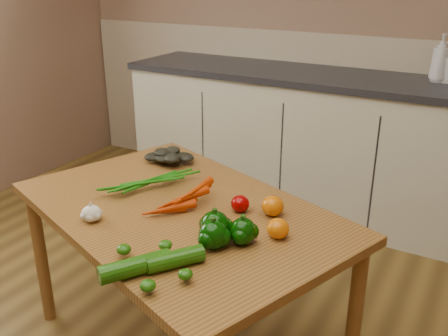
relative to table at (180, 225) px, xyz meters
name	(u,v)px	position (x,y,z in m)	size (l,w,h in m)	color
room	(58,71)	(-0.05, -0.45, 0.65)	(4.04, 5.04, 2.64)	brown
counter_run	(343,146)	(0.16, 1.57, -0.14)	(2.84, 0.64, 1.14)	beige
table	(180,225)	(0.00, 0.00, 0.00)	(1.45, 1.19, 0.67)	brown
soap_bottle_a	(441,58)	(0.63, 1.66, 0.44)	(0.10, 0.10, 0.26)	silver
carrot_bunch	(173,194)	(-0.05, 0.03, 0.11)	(0.23, 0.18, 0.06)	#C83704
leafy_greens	(171,154)	(-0.29, 0.36, 0.12)	(0.18, 0.16, 0.09)	black
garlic_bulb	(91,213)	(-0.20, -0.24, 0.10)	(0.07, 0.07, 0.06)	silver
pepper_a	(215,226)	(0.24, -0.14, 0.12)	(0.10, 0.10, 0.10)	#053202
pepper_b	(243,231)	(0.33, -0.11, 0.12)	(0.09, 0.09, 0.09)	#053202
pepper_c	(213,235)	(0.26, -0.18, 0.12)	(0.09, 0.09, 0.09)	#053202
tomato_a	(240,204)	(0.21, 0.08, 0.11)	(0.07, 0.07, 0.06)	#8C0202
tomato_b	(273,206)	(0.33, 0.11, 0.11)	(0.08, 0.08, 0.07)	#D76205
tomato_c	(278,228)	(0.41, -0.02, 0.11)	(0.07, 0.07, 0.07)	#D76205
zucchini_a	(175,259)	(0.22, -0.33, 0.10)	(0.05, 0.05, 0.18)	#164807
zucchini_b	(135,266)	(0.14, -0.43, 0.10)	(0.06, 0.06, 0.21)	#164807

